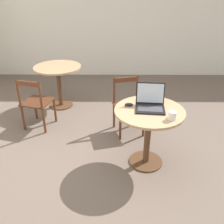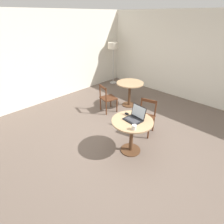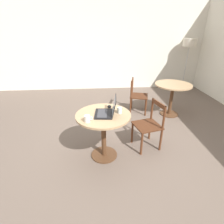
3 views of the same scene
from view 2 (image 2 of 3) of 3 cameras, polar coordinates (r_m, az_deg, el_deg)
ground_plane at (r=4.11m, az=3.62°, el=-9.12°), size 16.00×16.00×0.00m
wall_back at (r=5.96m, az=-20.97°, el=15.89°), size 9.40×0.06×2.70m
wall_side at (r=6.19m, az=24.96°, el=15.55°), size 0.06×9.40×2.70m
cafe_table_near at (r=3.50m, az=6.53°, el=-5.01°), size 0.82×0.82×0.75m
cafe_table_mid at (r=5.41m, az=5.82°, el=7.92°), size 0.82×0.82×0.75m
chair_near_right at (r=4.23m, az=10.85°, el=-1.56°), size 0.50×0.50×0.82m
chair_mid_left at (r=5.08m, az=-1.55°, el=4.47°), size 0.50×0.50×0.82m
floor_lamp at (r=7.18m, az=0.40°, el=20.32°), size 0.41×0.41×1.61m
laptop at (r=3.42m, az=7.44°, el=-1.68°), size 0.34×0.36×0.27m
mouse at (r=3.60m, az=4.86°, el=-0.51°), size 0.06×0.10×0.03m
mug at (r=3.13m, az=7.26°, el=-4.97°), size 0.12×0.08×0.09m
drinking_glass at (r=3.57m, az=8.90°, el=-0.52°), size 0.07×0.07×0.09m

